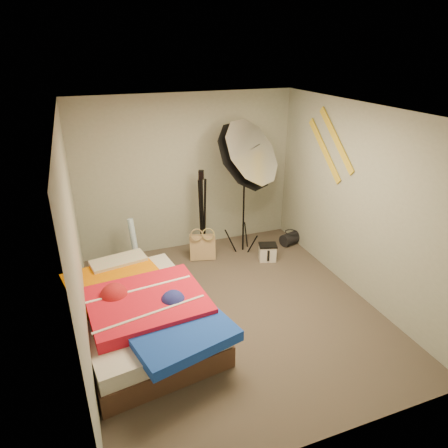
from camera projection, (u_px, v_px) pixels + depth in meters
name	position (u px, v px, depth m)	size (l,w,h in m)	color
floor	(233.00, 310.00, 5.16)	(4.00, 4.00, 0.00)	#4E4239
ceiling	(235.00, 111.00, 4.13)	(4.00, 4.00, 0.00)	silver
wall_back	(187.00, 174.00, 6.35)	(3.50, 3.50, 0.00)	#999E8F
wall_front	(334.00, 325.00, 2.93)	(3.50, 3.50, 0.00)	#999E8F
wall_left	(75.00, 246.00, 4.09)	(4.00, 4.00, 0.00)	#999E8F
wall_right	(358.00, 203.00, 5.20)	(4.00, 4.00, 0.00)	#999E8F
tote_bag	(203.00, 247.00, 6.32)	(0.40, 0.12, 0.40)	tan
wrapping_roll	(134.00, 243.00, 6.02)	(0.09, 0.09, 0.78)	#6AA8D8
camera_case	(267.00, 253.00, 6.30)	(0.26, 0.18, 0.26)	silver
duffel_bag	(290.00, 239.00, 6.82)	(0.21, 0.21, 0.34)	black
wall_stripe_upper	(336.00, 140.00, 5.42)	(0.02, 1.10, 0.10)	gold
wall_stripe_lower	(324.00, 150.00, 5.71)	(0.02, 1.10, 0.10)	gold
bed	(141.00, 313.00, 4.62)	(1.73, 2.30, 0.59)	#4E3225
photo_umbrella	(245.00, 157.00, 5.79)	(1.11, 1.25, 2.29)	black
camera_tripod	(202.00, 208.00, 6.19)	(0.10, 0.10, 1.42)	black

